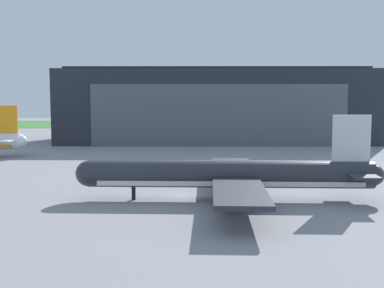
{
  "coord_description": "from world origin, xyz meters",
  "views": [
    {
      "loc": [
        1.78,
        -69.52,
        14.75
      ],
      "look_at": [
        1.17,
        21.54,
        5.35
      ],
      "focal_mm": 46.35,
      "sensor_mm": 36.0,
      "label": 1
    }
  ],
  "objects": [
    {
      "name": "ground_plane",
      "position": [
        0.0,
        0.0,
        0.0
      ],
      "size": [
        440.0,
        440.0,
        0.0
      ],
      "primitive_type": "plane",
      "color": "gray"
    },
    {
      "name": "grass_field_strip",
      "position": [
        0.0,
        164.7,
        0.04
      ],
      "size": [
        440.0,
        56.0,
        0.08
      ],
      "primitive_type": "cube",
      "color": "#3C7433",
      "rests_on": "ground_plane"
    },
    {
      "name": "maintenance_hangar",
      "position": [
        8.25,
        83.98,
        10.9
      ],
      "size": [
        92.94,
        34.47,
        22.73
      ],
      "color": "#232833",
      "rests_on": "ground_plane"
    },
    {
      "name": "airliner_near_left",
      "position": [
        6.54,
        -2.51,
        3.52
      ],
      "size": [
        42.16,
        37.03,
        11.82
      ],
      "color": "#282B33",
      "rests_on": "ground_plane"
    }
  ]
}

